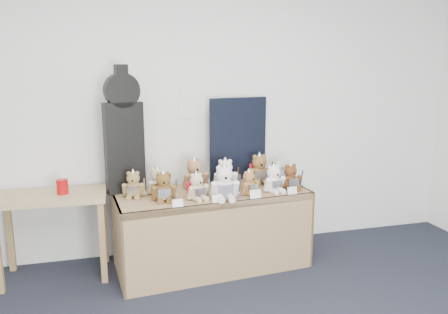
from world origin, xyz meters
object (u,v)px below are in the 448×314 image
object	(u,v)px
teddy_back_left	(158,182)
teddy_front_centre	(224,184)
red_cup	(62,187)
teddy_front_left	(197,188)
side_table	(53,209)
teddy_back_centre_left	(195,175)
teddy_front_far_left	(164,188)
teddy_back_end	(279,172)
display_table	(214,210)
teddy_back_far_left	(133,185)
guitar_case	(124,131)
teddy_back_centre_right	(225,175)
teddy_front_far_right	(274,180)
teddy_front_end	(291,178)
teddy_back_right	(259,170)
teddy_front_right	(249,184)

from	to	relation	value
teddy_back_left	teddy_front_centre	bearing A→B (deg)	-45.66
red_cup	teddy_front_left	size ratio (longest dim) A/B	0.48
teddy_front_left	side_table	bearing A→B (deg)	143.24
teddy_back_left	teddy_back_centre_left	bearing A→B (deg)	-1.16
teddy_front_far_left	teddy_back_end	distance (m)	1.20
display_table	teddy_back_far_left	bearing A→B (deg)	169.41
display_table	teddy_front_far_left	world-z (taller)	teddy_front_far_left
guitar_case	teddy_back_centre_left	bearing A→B (deg)	-21.50
teddy_back_left	teddy_back_centre_right	xyz separation A→B (m)	(0.62, 0.05, 0.01)
red_cup	teddy_front_far_right	xyz separation A→B (m)	(1.77, -0.29, 0.01)
display_table	teddy_back_end	bearing A→B (deg)	13.96
teddy_back_left	teddy_back_centre_left	size ratio (longest dim) A/B	0.86
teddy_front_left	teddy_back_centre_right	world-z (taller)	teddy_back_centre_right
display_table	teddy_back_far_left	world-z (taller)	teddy_back_far_left
teddy_back_centre_left	teddy_back_left	bearing A→B (deg)	-175.24
teddy_front_end	teddy_front_far_left	bearing A→B (deg)	174.71
side_table	red_cup	distance (m)	0.21
teddy_front_left	teddy_back_end	world-z (taller)	teddy_front_left
teddy_front_far_right	red_cup	bearing A→B (deg)	156.59
side_table	teddy_back_right	size ratio (longest dim) A/B	2.81
display_table	red_cup	world-z (taller)	red_cup
teddy_back_left	teddy_back_right	xyz separation A→B (m)	(0.96, 0.11, 0.02)
display_table	teddy_back_right	size ratio (longest dim) A/B	5.44
guitar_case	teddy_front_right	distance (m)	1.17
teddy_front_centre	teddy_back_left	bearing A→B (deg)	156.36
guitar_case	teddy_front_far_right	size ratio (longest dim) A/B	3.99
red_cup	teddy_back_end	size ratio (longest dim) A/B	0.54
teddy_back_right	display_table	bearing A→B (deg)	-152.80
teddy_front_far_right	teddy_back_far_left	xyz separation A→B (m)	(-1.20, 0.15, -0.01)
side_table	teddy_back_centre_left	distance (m)	1.24
teddy_back_right	teddy_back_end	bearing A→B (deg)	10.64
teddy_back_right	teddy_back_far_left	world-z (taller)	teddy_back_right
red_cup	teddy_back_centre_left	bearing A→B (deg)	-0.17
guitar_case	teddy_front_end	world-z (taller)	guitar_case
teddy_front_centre	teddy_front_end	distance (m)	0.66
teddy_back_centre_right	teddy_back_end	size ratio (longest dim) A/B	1.31
teddy_front_centre	teddy_back_centre_right	world-z (taller)	teddy_front_centre
red_cup	teddy_front_centre	xyz separation A→B (m)	(1.30, -0.38, 0.03)
teddy_front_centre	teddy_back_centre_left	xyz separation A→B (m)	(-0.17, 0.38, -0.01)
red_cup	teddy_back_centre_right	distance (m)	1.40
teddy_front_end	teddy_back_centre_right	size ratio (longest dim) A/B	0.89
teddy_back_centre_left	teddy_back_end	world-z (taller)	teddy_back_centre_left
display_table	teddy_back_centre_left	xyz separation A→B (m)	(-0.13, 0.19, 0.28)
teddy_back_left	teddy_front_right	bearing A→B (deg)	-32.33
teddy_back_end	teddy_back_centre_right	bearing A→B (deg)	157.72
teddy_front_far_left	teddy_front_centre	world-z (taller)	teddy_front_centre
guitar_case	display_table	bearing A→B (deg)	-35.03
teddy_back_left	teddy_back_centre_right	size ratio (longest dim) A/B	0.89
teddy_back_left	display_table	bearing A→B (deg)	-28.53
teddy_front_right	side_table	bearing A→B (deg)	142.48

